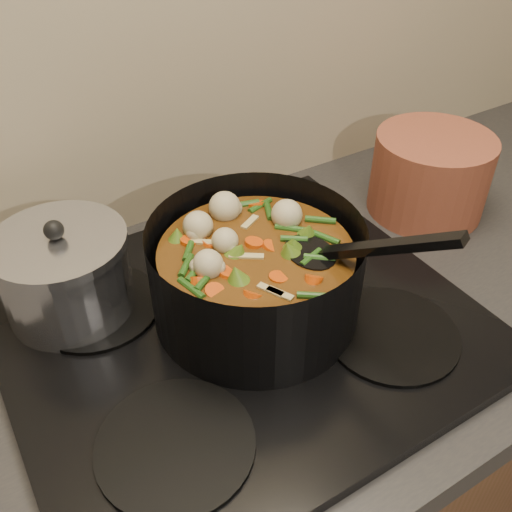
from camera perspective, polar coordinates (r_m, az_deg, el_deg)
counter at (r=1.18m, az=-1.15°, el=-22.99°), size 2.64×0.64×0.91m
stovetop at (r=0.80m, az=-1.57°, el=-6.98°), size 0.62×0.54×0.03m
stockpot at (r=0.76m, az=0.05°, el=-1.90°), size 0.33×0.38×0.21m
saucepan at (r=0.81m, az=-18.49°, el=-1.70°), size 0.18×0.18×0.15m
terracotta_crock at (r=1.05m, az=16.99°, el=7.80°), size 0.25×0.25×0.14m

